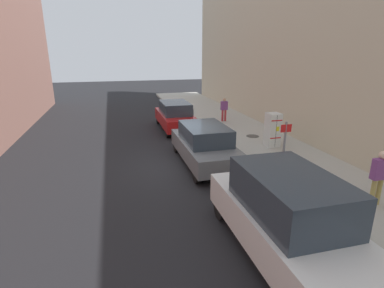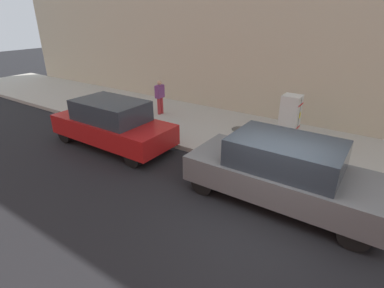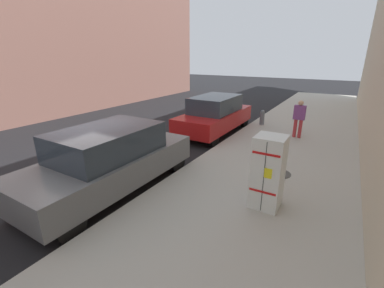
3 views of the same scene
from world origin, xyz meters
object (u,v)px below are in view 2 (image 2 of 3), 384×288
Objects in this scene: pedestrian_walking_far at (160,95)px; parked_suv_gray at (283,171)px; discarded_refrigerator at (290,118)px; parked_suv_red at (112,123)px; fire_hydrant at (110,111)px.

pedestrian_walking_far reaches higher than parked_suv_gray.
discarded_refrigerator is 0.36× the size of parked_suv_red.
parked_suv_gray reaches higher than parked_suv_red.
discarded_refrigerator is at bearing 126.45° from parked_suv_red.
parked_suv_gray reaches higher than fire_hydrant.
parked_suv_red reaches higher than fire_hydrant.
pedestrian_walking_far is at bearing 145.32° from fire_hydrant.
discarded_refrigerator is 3.99m from parked_suv_gray.
parked_suv_red is at bearing -90.00° from parked_suv_gray.
fire_hydrant is 0.16× the size of parked_suv_red.
fire_hydrant is at bearing -101.19° from parked_suv_gray.
discarded_refrigerator reaches higher than parked_suv_gray.
discarded_refrigerator is 0.35× the size of parked_suv_gray.
parked_suv_gray is at bearing 78.81° from fire_hydrant.
fire_hydrant is 2.59m from parked_suv_red.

